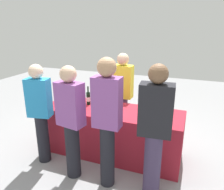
{
  "coord_description": "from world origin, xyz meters",
  "views": [
    {
      "loc": [
        1.19,
        -3.1,
        2.13
      ],
      "look_at": [
        0.0,
        0.0,
        1.05
      ],
      "focal_mm": 35.29,
      "sensor_mm": 36.0,
      "label": 1
    }
  ],
  "objects_px": {
    "wine_bottle_5": "(120,100)",
    "ice_bucket": "(67,98)",
    "guest_2": "(107,118)",
    "guest_0": "(40,110)",
    "wine_bottle_1": "(83,96)",
    "wine_bottle_2": "(88,98)",
    "guest_1": "(71,119)",
    "wine_bottle_4": "(109,101)",
    "guest_3": "(155,128)",
    "wine_bottle_3": "(96,97)",
    "wine_glass_1": "(76,101)",
    "wine_glass_2": "(84,104)",
    "wine_bottle_6": "(164,107)",
    "wine_bottle_0": "(68,94)",
    "server_pouring": "(122,93)",
    "wine_glass_0": "(71,101)"
  },
  "relations": [
    {
      "from": "wine_bottle_4",
      "to": "wine_bottle_6",
      "type": "height_order",
      "value": "wine_bottle_6"
    },
    {
      "from": "wine_bottle_0",
      "to": "wine_bottle_4",
      "type": "bearing_deg",
      "value": -6.03
    },
    {
      "from": "wine_bottle_0",
      "to": "wine_glass_1",
      "type": "relative_size",
      "value": 2.22
    },
    {
      "from": "wine_bottle_5",
      "to": "ice_bucket",
      "type": "bearing_deg",
      "value": -167.33
    },
    {
      "from": "wine_glass_2",
      "to": "guest_2",
      "type": "xyz_separation_m",
      "value": [
        0.63,
        -0.55,
        0.08
      ]
    },
    {
      "from": "wine_bottle_3",
      "to": "guest_0",
      "type": "relative_size",
      "value": 0.2
    },
    {
      "from": "wine_bottle_6",
      "to": "wine_bottle_1",
      "type": "bearing_deg",
      "value": 179.85
    },
    {
      "from": "wine_bottle_1",
      "to": "guest_2",
      "type": "distance_m",
      "value": 1.19
    },
    {
      "from": "wine_bottle_4",
      "to": "wine_bottle_6",
      "type": "xyz_separation_m",
      "value": [
        0.89,
        0.06,
        -0.0
      ]
    },
    {
      "from": "wine_bottle_1",
      "to": "ice_bucket",
      "type": "height_order",
      "value": "wine_bottle_1"
    },
    {
      "from": "wine_bottle_4",
      "to": "ice_bucket",
      "type": "xyz_separation_m",
      "value": [
        -0.75,
        -0.09,
        -0.01
      ]
    },
    {
      "from": "guest_2",
      "to": "guest_3",
      "type": "height_order",
      "value": "guest_2"
    },
    {
      "from": "wine_bottle_0",
      "to": "wine_bottle_6",
      "type": "xyz_separation_m",
      "value": [
        1.73,
        -0.03,
        -0.01
      ]
    },
    {
      "from": "wine_bottle_1",
      "to": "wine_glass_1",
      "type": "xyz_separation_m",
      "value": [
        -0.01,
        -0.25,
        -0.01
      ]
    },
    {
      "from": "guest_2",
      "to": "guest_0",
      "type": "bearing_deg",
      "value": 172.9
    },
    {
      "from": "wine_bottle_3",
      "to": "ice_bucket",
      "type": "distance_m",
      "value": 0.5
    },
    {
      "from": "server_pouring",
      "to": "guest_3",
      "type": "relative_size",
      "value": 0.95
    },
    {
      "from": "wine_bottle_5",
      "to": "guest_0",
      "type": "height_order",
      "value": "guest_0"
    },
    {
      "from": "server_pouring",
      "to": "guest_1",
      "type": "height_order",
      "value": "server_pouring"
    },
    {
      "from": "wine_bottle_2",
      "to": "ice_bucket",
      "type": "bearing_deg",
      "value": -164.36
    },
    {
      "from": "wine_bottle_2",
      "to": "guest_1",
      "type": "distance_m",
      "value": 0.84
    },
    {
      "from": "wine_glass_0",
      "to": "wine_bottle_1",
      "type": "bearing_deg",
      "value": 65.03
    },
    {
      "from": "wine_glass_1",
      "to": "guest_3",
      "type": "relative_size",
      "value": 0.09
    },
    {
      "from": "wine_glass_2",
      "to": "ice_bucket",
      "type": "distance_m",
      "value": 0.45
    },
    {
      "from": "wine_bottle_1",
      "to": "guest_3",
      "type": "bearing_deg",
      "value": -30.28
    },
    {
      "from": "wine_bottle_2",
      "to": "guest_0",
      "type": "relative_size",
      "value": 0.2
    },
    {
      "from": "wine_bottle_6",
      "to": "server_pouring",
      "type": "distance_m",
      "value": 0.98
    },
    {
      "from": "wine_glass_1",
      "to": "guest_2",
      "type": "distance_m",
      "value": 1.03
    },
    {
      "from": "wine_bottle_0",
      "to": "ice_bucket",
      "type": "relative_size",
      "value": 1.52
    },
    {
      "from": "wine_glass_2",
      "to": "guest_3",
      "type": "height_order",
      "value": "guest_3"
    },
    {
      "from": "wine_bottle_2",
      "to": "wine_bottle_4",
      "type": "xyz_separation_m",
      "value": [
        0.39,
        -0.01,
        0.0
      ]
    },
    {
      "from": "wine_bottle_5",
      "to": "guest_3",
      "type": "relative_size",
      "value": 0.18
    },
    {
      "from": "guest_1",
      "to": "wine_bottle_0",
      "type": "bearing_deg",
      "value": 134.29
    },
    {
      "from": "wine_bottle_2",
      "to": "wine_glass_2",
      "type": "height_order",
      "value": "wine_bottle_2"
    },
    {
      "from": "wine_bottle_6",
      "to": "wine_glass_2",
      "type": "bearing_deg",
      "value": -165.54
    },
    {
      "from": "guest_1",
      "to": "wine_bottle_6",
      "type": "bearing_deg",
      "value": 48.24
    },
    {
      "from": "wine_bottle_6",
      "to": "wine_glass_1",
      "type": "bearing_deg",
      "value": -170.22
    },
    {
      "from": "server_pouring",
      "to": "wine_bottle_3",
      "type": "bearing_deg",
      "value": 55.79
    },
    {
      "from": "wine_bottle_1",
      "to": "wine_glass_0",
      "type": "bearing_deg",
      "value": -114.97
    },
    {
      "from": "guest_0",
      "to": "server_pouring",
      "type": "bearing_deg",
      "value": 42.24
    },
    {
      "from": "wine_bottle_6",
      "to": "guest_0",
      "type": "height_order",
      "value": "guest_0"
    },
    {
      "from": "wine_bottle_0",
      "to": "wine_bottle_5",
      "type": "relative_size",
      "value": 1.04
    },
    {
      "from": "guest_0",
      "to": "wine_bottle_3",
      "type": "bearing_deg",
      "value": 41.99
    },
    {
      "from": "guest_3",
      "to": "wine_bottle_2",
      "type": "bearing_deg",
      "value": 143.72
    },
    {
      "from": "wine_bottle_1",
      "to": "guest_1",
      "type": "bearing_deg",
      "value": -72.48
    },
    {
      "from": "wine_glass_1",
      "to": "wine_bottle_1",
      "type": "bearing_deg",
      "value": 88.8
    },
    {
      "from": "wine_glass_1",
      "to": "wine_glass_2",
      "type": "bearing_deg",
      "value": -21.43
    },
    {
      "from": "wine_glass_2",
      "to": "guest_0",
      "type": "bearing_deg",
      "value": -142.57
    },
    {
      "from": "wine_bottle_1",
      "to": "wine_bottle_5",
      "type": "height_order",
      "value": "wine_bottle_5"
    },
    {
      "from": "ice_bucket",
      "to": "wine_bottle_3",
      "type": "bearing_deg",
      "value": 23.06
    }
  ]
}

